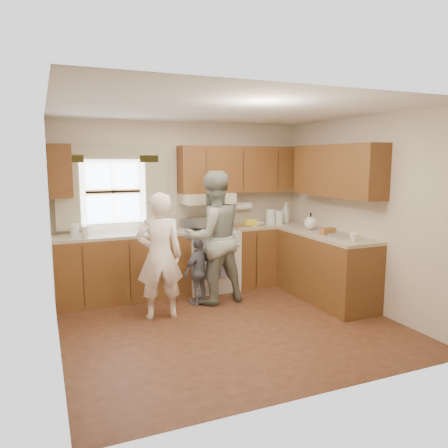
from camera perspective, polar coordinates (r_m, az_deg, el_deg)
name	(u,v)px	position (r m, az deg, el deg)	size (l,w,h in m)	color
room	(229,221)	(5.04, 0.72, 0.45)	(3.80, 3.80, 3.80)	#412114
kitchen_fixtures	(239,237)	(6.32, 1.92, -1.71)	(3.80, 2.25, 2.15)	#4F2810
stove	(210,259)	(6.60, -1.89, -4.57)	(0.76, 0.67, 1.07)	silver
woman_left	(160,256)	(5.40, -8.41, -4.18)	(0.57, 0.37, 1.56)	white
woman_right	(213,238)	(5.92, -1.48, -1.79)	(0.88, 0.68, 1.80)	#243C31
child	(199,271)	(5.95, -3.29, -6.18)	(0.53, 0.22, 0.90)	slate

